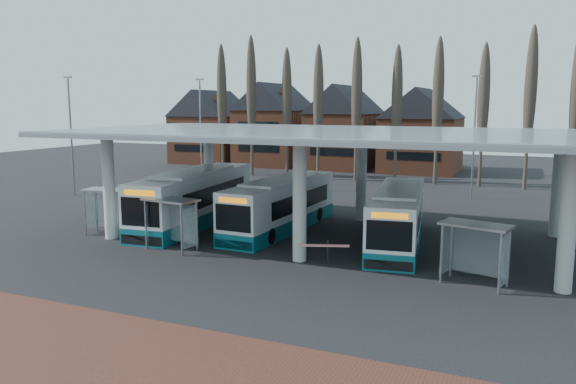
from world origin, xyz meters
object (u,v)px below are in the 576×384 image
at_px(bus_2, 398,218).
at_px(shelter_2, 477,240).
at_px(bus_1, 281,205).
at_px(shelter_0, 110,201).
at_px(shelter_1, 173,212).
at_px(bus_0, 195,199).

bearing_deg(bus_2, shelter_2, -59.64).
bearing_deg(bus_1, bus_2, -3.45).
distance_m(bus_1, bus_2, 7.57).
bearing_deg(shelter_0, shelter_1, -24.78).
xyz_separation_m(bus_1, shelter_2, (12.27, -6.61, 0.46)).
xyz_separation_m(bus_2, shelter_0, (-16.59, -4.54, 0.52)).
xyz_separation_m(shelter_0, shelter_2, (21.32, -1.36, -0.03)).
distance_m(bus_0, shelter_0, 5.49).
relative_size(bus_1, shelter_0, 3.69).
relative_size(bus_0, shelter_1, 4.06).
relative_size(bus_2, shelter_1, 3.64).
bearing_deg(shelter_2, shelter_0, -169.71).
bearing_deg(shelter_1, bus_2, 37.67).
height_order(shelter_0, shelter_1, shelter_1).
bearing_deg(bus_0, shelter_1, -73.09).
bearing_deg(shelter_0, bus_1, 21.05).
distance_m(bus_1, shelter_2, 13.94).
height_order(bus_2, shelter_1, bus_2).
relative_size(bus_0, bus_1, 1.11).
distance_m(bus_0, shelter_1, 6.60).
distance_m(bus_0, bus_1, 5.95).
distance_m(shelter_0, shelter_1, 5.89).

